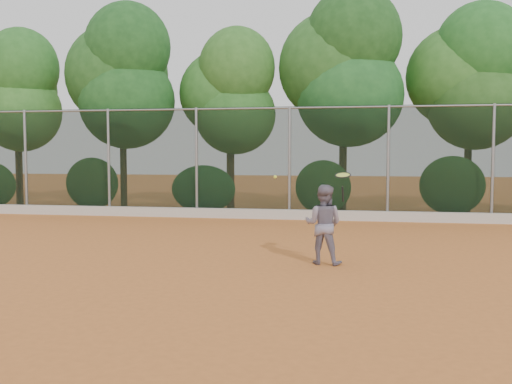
# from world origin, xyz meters

# --- Properties ---
(ground) EXTENTS (80.00, 80.00, 0.00)m
(ground) POSITION_xyz_m (0.00, 0.00, 0.00)
(ground) COLOR #C66C2E
(ground) RESTS_ON ground
(concrete_curb) EXTENTS (24.00, 0.20, 0.30)m
(concrete_curb) POSITION_xyz_m (0.00, 6.82, 0.15)
(concrete_curb) COLOR beige
(concrete_curb) RESTS_ON ground
(tennis_player) EXTENTS (0.81, 0.68, 1.48)m
(tennis_player) POSITION_xyz_m (1.47, -0.11, 0.74)
(tennis_player) COLOR slate
(tennis_player) RESTS_ON ground
(chainlink_fence) EXTENTS (24.09, 0.09, 3.50)m
(chainlink_fence) POSITION_xyz_m (-0.00, 7.00, 1.86)
(chainlink_fence) COLOR black
(chainlink_fence) RESTS_ON ground
(foliage_backdrop) EXTENTS (23.70, 3.63, 7.55)m
(foliage_backdrop) POSITION_xyz_m (-0.55, 8.98, 4.40)
(foliage_backdrop) COLOR #492B1C
(foliage_backdrop) RESTS_ON ground
(tennis_racket) EXTENTS (0.33, 0.33, 0.55)m
(tennis_racket) POSITION_xyz_m (1.82, -0.14, 1.62)
(tennis_racket) COLOR black
(tennis_racket) RESTS_ON ground
(tennis_ball_in_flight) EXTENTS (0.06, 0.06, 0.06)m
(tennis_ball_in_flight) POSITION_xyz_m (0.51, 0.25, 1.60)
(tennis_ball_in_flight) COLOR #ECFA38
(tennis_ball_in_flight) RESTS_ON ground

